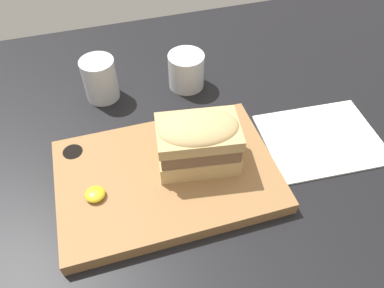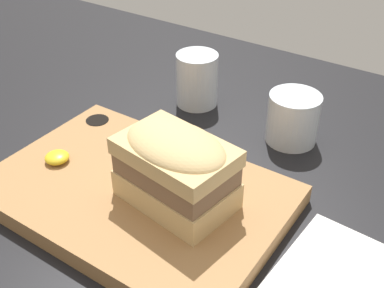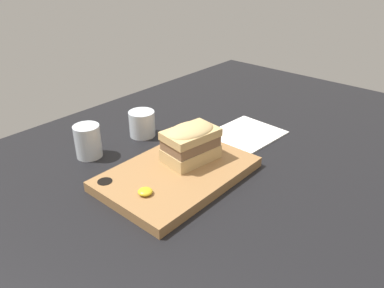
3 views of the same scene
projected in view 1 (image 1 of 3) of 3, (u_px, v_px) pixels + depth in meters
dining_table at (168, 173)px, 67.73cm from camera, size 194.18×104.57×2.00cm
serving_board at (166, 175)px, 64.59cm from camera, size 37.03×24.99×2.60cm
sandwich at (198, 140)px, 61.37cm from camera, size 14.60×10.65×9.61cm
mustard_dollop at (95, 194)px, 59.70cm from camera, size 3.27×3.27×1.31cm
water_glass at (101, 81)px, 77.59cm from camera, size 7.01×7.01×9.01cm
wine_glass at (186, 72)px, 80.38cm from camera, size 7.74×7.74×7.66cm
napkin at (321, 139)px, 71.81cm from camera, size 23.00×18.89×0.40cm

